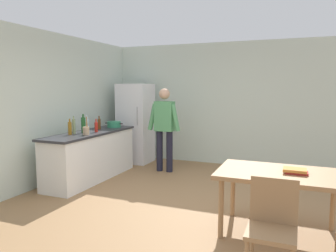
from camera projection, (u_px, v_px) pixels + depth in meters
ground_plane at (176, 208)px, 4.62m from camera, size 14.00×14.00×0.00m
wall_back at (224, 104)px, 7.21m from camera, size 6.40×0.12×2.70m
wall_left at (40, 109)px, 5.62m from camera, size 0.12×5.60×2.70m
kitchen_counter at (91, 155)px, 6.05m from camera, size 0.64×2.20×0.90m
refrigerator at (136, 123)px, 7.43m from camera, size 0.70×0.67×1.80m
person at (164, 124)px, 6.55m from camera, size 0.70×0.22×1.70m
dining_table at (280, 178)px, 3.73m from camera, size 1.40×0.90×0.75m
chair at (272, 222)px, 2.86m from camera, size 0.42×0.42×0.91m
cooking_pot at (114, 124)px, 6.68m from camera, size 0.40×0.28×0.12m
utensil_jar at (86, 130)px, 5.59m from camera, size 0.11×0.11×0.32m
bottle_wine_green at (83, 125)px, 5.86m from camera, size 0.08×0.08×0.34m
bottle_oil_amber at (70, 128)px, 5.62m from camera, size 0.06×0.06×0.28m
bottle_water_clear at (87, 125)px, 6.04m from camera, size 0.07×0.07×0.30m
bottle_vinegar_tall at (74, 126)px, 5.70m from camera, size 0.06×0.06×0.32m
bottle_beer_brown at (99, 124)px, 6.39m from camera, size 0.06×0.06×0.26m
bottle_sauce_red at (96, 127)px, 5.95m from camera, size 0.06×0.06×0.24m
book_stack at (296, 171)px, 3.65m from camera, size 0.27×0.19×0.06m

